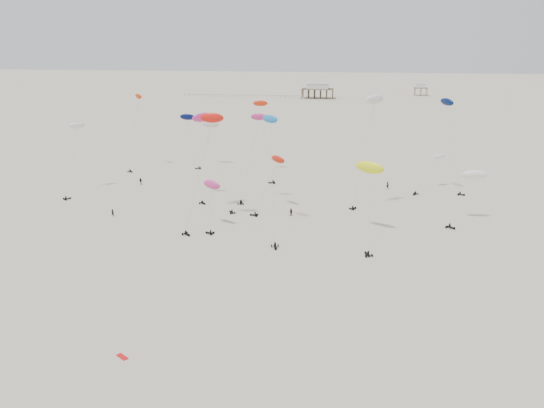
% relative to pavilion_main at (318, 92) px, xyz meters
% --- Properties ---
extents(ground_plane, '(900.00, 900.00, 0.00)m').
position_rel_pavilion_main_xyz_m(ground_plane, '(10.00, -150.00, -4.22)').
color(ground_plane, beige).
extents(pavilion_main, '(21.00, 13.00, 9.80)m').
position_rel_pavilion_main_xyz_m(pavilion_main, '(0.00, 0.00, 0.00)').
color(pavilion_main, brown).
rests_on(pavilion_main, ground).
extents(pavilion_small, '(9.00, 7.00, 8.00)m').
position_rel_pavilion_main_xyz_m(pavilion_small, '(70.00, 30.00, -0.74)').
color(pavilion_small, brown).
rests_on(pavilion_small, ground).
extents(pier_fence, '(80.20, 0.20, 1.50)m').
position_rel_pavilion_main_xyz_m(pier_fence, '(-52.00, -0.00, -3.45)').
color(pier_fence, black).
rests_on(pier_fence, ground).
extents(rig_0, '(5.94, 15.59, 24.63)m').
position_rel_pavilion_main_xyz_m(rig_0, '(9.52, -259.09, 10.04)').
color(rig_0, black).
rests_on(rig_0, ground).
extents(rig_1, '(6.72, 4.77, 21.32)m').
position_rel_pavilion_main_xyz_m(rig_1, '(1.79, -239.04, 9.00)').
color(rig_1, black).
rests_on(rig_1, ground).
extents(rig_2, '(7.37, 10.17, 13.34)m').
position_rel_pavilion_main_xyz_m(rig_2, '(7.35, -243.42, 4.84)').
color(rig_2, black).
rests_on(rig_2, ground).
extents(rig_3, '(9.32, 11.17, 12.54)m').
position_rel_pavilion_main_xyz_m(rig_3, '(45.38, -220.58, 1.79)').
color(rig_3, black).
rests_on(rig_3, ground).
extents(rig_4, '(8.92, 8.83, 12.26)m').
position_rel_pavilion_main_xyz_m(rig_4, '(49.85, -245.53, 4.31)').
color(rig_4, black).
rests_on(rig_4, ground).
extents(rig_5, '(4.05, 12.40, 18.30)m').
position_rel_pavilion_main_xyz_m(rig_5, '(-43.99, -237.07, 7.67)').
color(rig_5, black).
rests_on(rig_5, ground).
extents(rig_6, '(6.95, 12.10, 23.86)m').
position_rel_pavilion_main_xyz_m(rig_6, '(-4.39, -254.89, 14.19)').
color(rig_6, black).
rests_on(rig_6, ground).
extents(rig_7, '(7.35, 6.94, 20.78)m').
position_rel_pavilion_main_xyz_m(rig_7, '(-12.94, -238.57, 10.32)').
color(rig_7, black).
rests_on(rig_7, ground).
extents(rig_8, '(10.03, 5.48, 22.48)m').
position_rel_pavilion_main_xyz_m(rig_8, '(-6.91, -246.67, 14.30)').
color(rig_8, black).
rests_on(rig_8, ground).
extents(rig_9, '(4.77, 7.60, 10.16)m').
position_rel_pavilion_main_xyz_m(rig_9, '(-3.16, -257.77, 3.23)').
color(rig_9, black).
rests_on(rig_9, ground).
extents(rig_10, '(6.47, 8.12, 14.33)m').
position_rel_pavilion_main_xyz_m(rig_10, '(-18.52, -202.53, 7.08)').
color(rig_10, black).
rests_on(rig_10, ground).
extents(rig_11, '(4.04, 9.87, 22.28)m').
position_rel_pavilion_main_xyz_m(rig_11, '(-38.73, -209.70, 11.28)').
color(rig_11, black).
rests_on(rig_11, ground).
extents(rig_12, '(8.65, 14.90, 23.32)m').
position_rel_pavilion_main_xyz_m(rig_12, '(-0.36, -211.37, 10.82)').
color(rig_12, black).
rests_on(rig_12, ground).
extents(rig_13, '(8.19, 5.83, 23.95)m').
position_rel_pavilion_main_xyz_m(rig_13, '(48.09, -223.19, 14.41)').
color(rig_13, black).
rests_on(rig_13, ground).
extents(rig_14, '(6.48, 16.42, 17.18)m').
position_rel_pavilion_main_xyz_m(rig_14, '(28.36, -257.11, 7.71)').
color(rig_14, black).
rests_on(rig_14, ground).
extents(rig_15, '(7.02, 5.09, 26.10)m').
position_rel_pavilion_main_xyz_m(rig_15, '(28.63, -239.62, 17.07)').
color(rig_15, black).
rests_on(rig_15, ground).
extents(spectator_0, '(0.79, 0.61, 1.98)m').
position_rel_pavilion_main_xyz_m(spectator_0, '(-26.86, -254.11, -4.22)').
color(spectator_0, black).
rests_on(spectator_0, ground).
extents(spectator_1, '(1.15, 1.02, 2.03)m').
position_rel_pavilion_main_xyz_m(spectator_1, '(12.07, -247.93, -4.22)').
color(spectator_1, black).
rests_on(spectator_1, ground).
extents(spectator_2, '(1.43, 0.92, 2.26)m').
position_rel_pavilion_main_xyz_m(spectator_2, '(-31.15, -227.69, -4.22)').
color(spectator_2, black).
rests_on(spectator_2, ground).
extents(spectator_3, '(1.00, 0.96, 2.27)m').
position_rel_pavilion_main_xyz_m(spectator_3, '(34.36, -221.65, -4.22)').
color(spectator_3, black).
rests_on(spectator_3, ground).
extents(grounded_kite_b, '(1.89, 1.58, 0.07)m').
position_rel_pavilion_main_xyz_m(grounded_kite_b, '(-1.94, -305.35, -4.22)').
color(grounded_kite_b, red).
rests_on(grounded_kite_b, ground).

